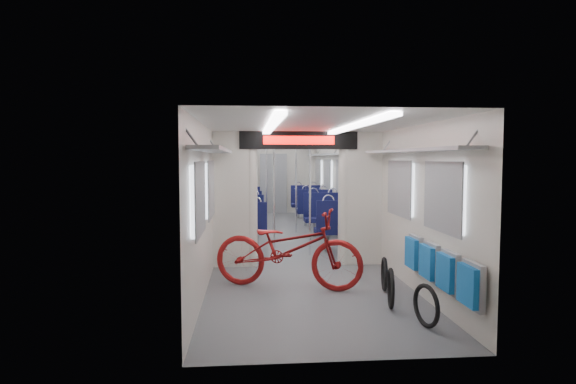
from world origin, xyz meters
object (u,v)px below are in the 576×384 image
object	(u,v)px
stanchion_far_left	(267,187)
seat_bay_near_left	(245,218)
flip_bench	(438,267)
stanchion_near_left	(274,195)
bike_hoop_a	(426,308)
seat_bay_near_right	(331,217)
bike_hoop_c	(384,276)
stanchion_near_right	(310,195)
seat_bay_far_right	(310,203)
stanchion_far_right	(296,186)
seat_bay_far_left	(245,204)
bike_hoop_b	(391,290)
bicycle	(288,249)

from	to	relation	value
stanchion_far_left	seat_bay_near_left	bearing A→B (deg)	-112.15
flip_bench	stanchion_near_left	distance (m)	4.12
bike_hoop_a	seat_bay_near_right	world-z (taller)	seat_bay_near_right
bike_hoop_c	stanchion_near_right	xyz separation A→B (m)	(-0.72, 2.56, 0.94)
bike_hoop_a	seat_bay_far_right	xyz separation A→B (m)	(-0.14, 8.80, 0.34)
bike_hoop_a	seat_bay_near_left	world-z (taller)	seat_bay_near_left
stanchion_far_left	stanchion_far_right	world-z (taller)	same
seat_bay_far_left	stanchion_near_right	size ratio (longest dim) A/B	0.87
bike_hoop_c	seat_bay_far_right	xyz separation A→B (m)	(-0.10, 7.33, 0.34)
seat_bay_near_left	seat_bay_far_left	size ratio (longest dim) A/B	1.02
seat_bay_far_right	stanchion_far_left	bearing A→B (deg)	-123.69
stanchion_near_right	bike_hoop_b	bearing A→B (deg)	-80.30
bike_hoop_a	stanchion_near_right	distance (m)	4.20
bicycle	bike_hoop_a	xyz separation A→B (m)	(1.37, -1.74, -0.35)
stanchion_near_right	seat_bay_far_right	bearing A→B (deg)	82.60
bicycle	stanchion_far_right	size ratio (longest dim) A/B	0.93
seat_bay_near_right	stanchion_far_left	size ratio (longest dim) A/B	0.96
flip_bench	seat_bay_near_right	distance (m)	4.92
stanchion_near_right	bike_hoop_c	bearing A→B (deg)	-74.37
seat_bay_near_right	stanchion_far_left	world-z (taller)	stanchion_far_left
stanchion_far_left	stanchion_far_right	bearing A→B (deg)	2.17
bike_hoop_b	stanchion_far_right	xyz separation A→B (m)	(-0.55, 6.14, 0.92)
bicycle	stanchion_far_right	world-z (taller)	stanchion_far_right
stanchion_near_left	seat_bay_far_left	bearing A→B (deg)	96.70
flip_bench	seat_bay_near_left	xyz separation A→B (m)	(-2.29, 5.11, -0.04)
bike_hoop_a	seat_bay_near_right	bearing A→B (deg)	91.48
seat_bay_near_right	stanchion_near_left	distance (m)	1.86
seat_bay_near_left	stanchion_far_right	xyz separation A→B (m)	(1.27, 1.33, 0.61)
seat_bay_near_left	stanchion_far_right	size ratio (longest dim) A/B	0.88
flip_bench	seat_bay_far_left	distance (m)	8.85
seat_bay_far_left	seat_bay_near_left	bearing A→B (deg)	-90.00
bicycle	seat_bay_far_right	xyz separation A→B (m)	(1.23, 7.06, -0.01)
flip_bench	seat_bay_near_left	size ratio (longest dim) A/B	1.02
seat_bay_near_left	seat_bay_near_right	xyz separation A→B (m)	(1.87, -0.21, 0.02)
bike_hoop_a	seat_bay_far_left	distance (m)	9.15
stanchion_near_left	stanchion_near_right	size ratio (longest dim) A/B	1.00
stanchion_far_left	stanchion_far_right	distance (m)	0.74
stanchion_far_right	bicycle	bearing A→B (deg)	-97.08
seat_bay_near_right	seat_bay_far_left	xyz separation A→B (m)	(-1.87, 3.64, -0.03)
flip_bench	seat_bay_far_left	xyz separation A→B (m)	(-2.29, 8.54, -0.05)
stanchion_near_right	stanchion_far_right	bearing A→B (deg)	89.65
seat_bay_near_left	seat_bay_far_right	distance (m)	3.80
bicycle	seat_bay_near_right	xyz separation A→B (m)	(1.23, 3.54, -0.00)
flip_bench	stanchion_near_left	size ratio (longest dim) A/B	0.90
seat_bay_far_left	bicycle	bearing A→B (deg)	-84.95
bike_hoop_b	seat_bay_far_left	distance (m)	8.44
seat_bay_near_right	seat_bay_far_left	world-z (taller)	seat_bay_near_right
flip_bench	stanchion_far_left	bearing A→B (deg)	105.32
bike_hoop_b	stanchion_far_right	world-z (taller)	stanchion_far_right
bicycle	seat_bay_far_right	world-z (taller)	bicycle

